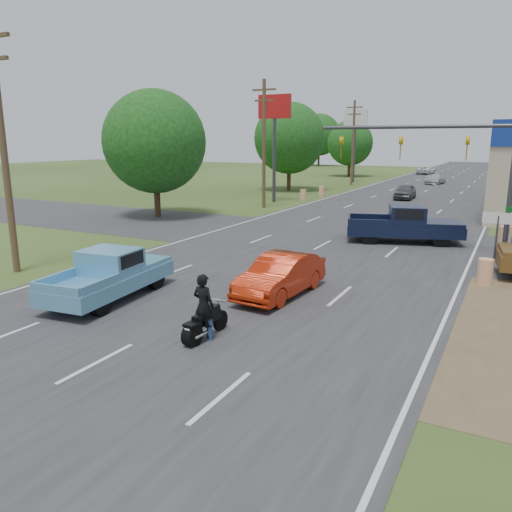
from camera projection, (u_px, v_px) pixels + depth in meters
The scene contains 27 objects.
ground at pixel (97, 364), 12.31m from camera, with size 200.00×200.00×0.00m, color #32431A.
main_road at pixel (411, 199), 46.82m from camera, with size 15.00×180.00×0.02m, color #2D2D30.
cross_road at pixel (335, 239), 27.84m from camera, with size 120.00×10.00×0.02m, color #2D2D30.
utility_pole_4 at pixel (3, 142), 19.71m from camera, with size 2.00×0.28×10.00m.
utility_pole_5 at pixel (264, 141), 39.56m from camera, with size 2.00×0.28×10.00m.
utility_pole_6 at pixel (353, 141), 60.27m from camera, with size 2.00×0.28×10.00m.
tree_0 at pixel (155, 142), 34.70m from camera, with size 7.14×7.14×8.84m.
tree_1 at pixel (289, 138), 53.39m from camera, with size 7.56×7.56×9.36m.
tree_2 at pixel (350, 143), 74.55m from camera, with size 6.72×6.72×8.32m.
tree_4 at pixel (167, 133), 100.32m from camera, with size 9.24×9.24×11.44m.
tree_6 at pixel (319, 135), 106.36m from camera, with size 8.82×8.82×10.92m.
barrel_0 at pixel (485, 272), 18.94m from camera, with size 0.56×0.56×1.00m, color orange.
barrel_1 at pixel (504, 236), 26.09m from camera, with size 0.56×0.56×1.00m, color orange.
barrel_2 at pixel (303, 195), 45.37m from camera, with size 0.56×0.56×1.00m, color orange.
barrel_3 at pixel (322, 191), 48.69m from camera, with size 0.56×0.56×1.00m, color orange.
pole_sign_left_near at pixel (275, 119), 43.04m from camera, with size 3.00×0.35×9.20m.
pole_sign_left_far at pixel (355, 126), 63.75m from camera, with size 3.00×0.35×9.20m.
lane_sign at pixel (497, 228), 20.26m from camera, with size 1.20×0.08×2.52m.
signal_mast at pixel (451, 153), 23.26m from camera, with size 9.12×0.40×7.00m.
red_convertible at pixel (280, 276), 17.54m from camera, with size 1.53×4.39×1.44m, color #AA2007.
motorcycle at pixel (203, 325), 13.68m from camera, with size 0.60×1.94×0.98m.
rider at pixel (204, 309), 13.61m from camera, with size 0.65×0.42×1.77m, color black.
blue_pickup at pixel (111, 273), 17.31m from camera, with size 2.52×5.37×1.72m.
navy_pickup at pixel (407, 224), 26.72m from camera, with size 6.37×3.91×1.98m.
distant_car_grey at pixel (405, 192), 46.41m from camera, with size 1.65×4.10×1.40m, color #4F4F53.
distant_car_silver at pixel (435, 179), 62.34m from camera, with size 1.72×4.24×1.23m, color #B7B7BC.
distant_car_white at pixel (426, 170), 80.34m from camera, with size 2.08×4.51×1.25m, color white.
Camera 1 is at (8.76, -8.26, 5.38)m, focal length 35.00 mm.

